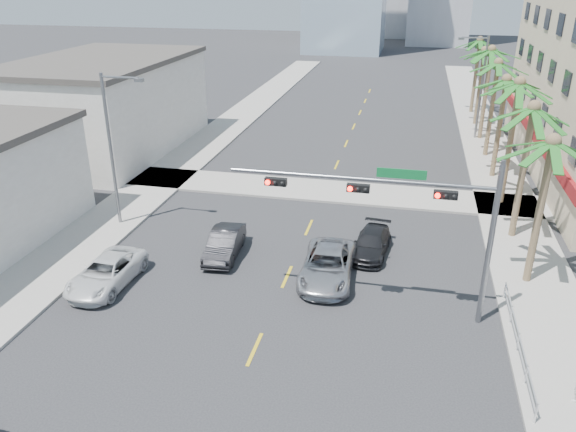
{
  "coord_description": "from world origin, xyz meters",
  "views": [
    {
      "loc": [
        5.35,
        -13.89,
        14.12
      ],
      "look_at": [
        0.14,
        9.64,
        3.5
      ],
      "focal_mm": 35.0,
      "sensor_mm": 36.0,
      "label": 1
    }
  ],
  "objects_px": {
    "traffic_signal_mast": "(413,209)",
    "car_parked_far": "(106,273)",
    "car_lane_right": "(371,243)",
    "car_lane_left": "(225,244)",
    "car_lane_center": "(328,265)"
  },
  "relations": [
    {
      "from": "car_parked_far",
      "to": "car_lane_center",
      "type": "height_order",
      "value": "car_lane_center"
    },
    {
      "from": "traffic_signal_mast",
      "to": "car_parked_far",
      "type": "height_order",
      "value": "traffic_signal_mast"
    },
    {
      "from": "car_lane_center",
      "to": "car_lane_right",
      "type": "relative_size",
      "value": 1.27
    },
    {
      "from": "car_lane_left",
      "to": "car_lane_right",
      "type": "relative_size",
      "value": 1.0
    },
    {
      "from": "car_parked_far",
      "to": "car_lane_right",
      "type": "distance_m",
      "value": 13.68
    },
    {
      "from": "car_lane_left",
      "to": "car_lane_center",
      "type": "relative_size",
      "value": 0.79
    },
    {
      "from": "car_lane_left",
      "to": "car_lane_center",
      "type": "xyz_separation_m",
      "value": [
        5.76,
        -1.27,
        0.05
      ]
    },
    {
      "from": "car_lane_left",
      "to": "car_lane_right",
      "type": "bearing_deg",
      "value": 9.34
    },
    {
      "from": "traffic_signal_mast",
      "to": "car_lane_right",
      "type": "height_order",
      "value": "traffic_signal_mast"
    },
    {
      "from": "car_lane_center",
      "to": "car_lane_right",
      "type": "bearing_deg",
      "value": 57.49
    },
    {
      "from": "traffic_signal_mast",
      "to": "car_lane_center",
      "type": "height_order",
      "value": "traffic_signal_mast"
    },
    {
      "from": "car_lane_center",
      "to": "car_lane_right",
      "type": "height_order",
      "value": "car_lane_center"
    },
    {
      "from": "traffic_signal_mast",
      "to": "car_lane_center",
      "type": "xyz_separation_m",
      "value": [
        -3.78,
        2.31,
        -4.31
      ]
    },
    {
      "from": "car_lane_right",
      "to": "car_lane_center",
      "type": "bearing_deg",
      "value": -115.61
    },
    {
      "from": "car_lane_center",
      "to": "car_lane_right",
      "type": "xyz_separation_m",
      "value": [
        1.89,
        3.16,
        -0.13
      ]
    }
  ]
}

